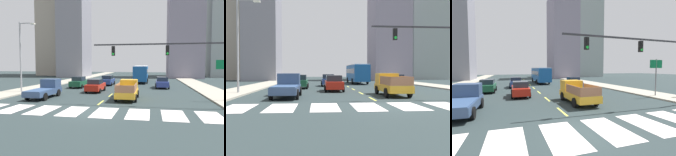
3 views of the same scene
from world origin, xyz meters
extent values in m
plane|color=#273334|center=(0.00, 0.00, 0.00)|extent=(160.00, 160.00, 0.00)
cube|color=#9E9887|center=(12.56, 18.00, 0.07)|extent=(3.77, 110.00, 0.15)
cube|color=#9E9887|center=(-12.56, 18.00, 0.07)|extent=(3.77, 110.00, 0.15)
cube|color=silver|center=(-6.36, 0.00, 0.00)|extent=(1.69, 3.53, 0.01)
cube|color=silver|center=(-3.81, 0.00, 0.00)|extent=(1.69, 3.53, 0.01)
cube|color=silver|center=(-1.27, 0.00, 0.00)|extent=(1.69, 3.53, 0.01)
cube|color=silver|center=(1.27, 0.00, 0.00)|extent=(1.69, 3.53, 0.01)
cube|color=silver|center=(3.81, 0.00, 0.00)|extent=(1.69, 3.53, 0.01)
cube|color=silver|center=(6.36, 0.00, 0.00)|extent=(1.69, 3.53, 0.01)
cube|color=silver|center=(8.90, 0.00, 0.00)|extent=(1.69, 3.53, 0.01)
cube|color=#D9D44A|center=(0.00, 4.00, 0.00)|extent=(0.16, 2.40, 0.01)
cube|color=#D9D44A|center=(0.00, 9.00, 0.00)|extent=(0.16, 2.40, 0.01)
cube|color=#D9D44A|center=(0.00, 14.00, 0.00)|extent=(0.16, 2.40, 0.01)
cube|color=#D9D44A|center=(0.00, 19.00, 0.00)|extent=(0.16, 2.40, 0.01)
cube|color=#D9D44A|center=(0.00, 24.00, 0.00)|extent=(0.16, 2.40, 0.01)
cube|color=#D9D44A|center=(0.00, 29.00, 0.00)|extent=(0.16, 2.40, 0.01)
cube|color=#D9D44A|center=(0.00, 34.00, 0.00)|extent=(0.16, 2.40, 0.01)
cube|color=#D9D44A|center=(0.00, 39.00, 0.00)|extent=(0.16, 2.40, 0.01)
cube|color=gold|center=(2.29, 6.34, 0.68)|extent=(1.96, 5.20, 0.56)
cube|color=gold|center=(2.29, 8.04, 1.46)|extent=(1.84, 1.60, 1.00)
cube|color=#19232D|center=(2.29, 8.48, 1.64)|extent=(1.72, 0.08, 0.56)
cube|color=gold|center=(2.29, 5.39, 0.99)|extent=(1.84, 3.30, 0.06)
cylinder|color=black|center=(1.31, 7.90, 0.40)|extent=(0.22, 0.80, 0.80)
cylinder|color=black|center=(3.27, 7.90, 0.40)|extent=(0.22, 0.80, 0.80)
cylinder|color=black|center=(1.31, 4.78, 0.40)|extent=(0.22, 0.80, 0.80)
cylinder|color=black|center=(3.27, 4.78, 0.40)|extent=(0.22, 0.80, 0.80)
cube|color=#916145|center=(1.39, 5.39, 1.37)|extent=(0.06, 3.17, 0.70)
cube|color=#916145|center=(3.20, 5.39, 1.37)|extent=(0.06, 3.17, 0.70)
cube|color=#916145|center=(2.29, 3.80, 1.37)|extent=(1.80, 0.06, 0.70)
cube|color=navy|center=(-6.76, 5.59, 0.68)|extent=(1.96, 5.20, 0.56)
cube|color=navy|center=(-6.76, 7.29, 1.46)|extent=(1.84, 1.60, 1.00)
cube|color=#19232D|center=(-6.76, 7.73, 1.64)|extent=(1.72, 0.08, 0.56)
cube|color=navy|center=(-6.76, 4.64, 0.99)|extent=(1.84, 3.30, 0.06)
cylinder|color=black|center=(-7.74, 7.15, 0.40)|extent=(0.22, 0.80, 0.80)
cylinder|color=black|center=(-5.78, 7.15, 0.40)|extent=(0.22, 0.80, 0.80)
cylinder|color=black|center=(-7.74, 4.03, 0.40)|extent=(0.22, 0.80, 0.80)
cylinder|color=black|center=(-5.78, 4.03, 0.40)|extent=(0.22, 0.80, 0.80)
cube|color=#175094|center=(2.69, 27.73, 1.85)|extent=(2.50, 10.80, 2.70)
cube|color=#19232D|center=(2.69, 27.73, 2.20)|extent=(2.52, 9.94, 0.80)
cube|color=silver|center=(2.69, 27.73, 3.26)|extent=(2.40, 10.37, 0.12)
cylinder|color=black|center=(1.44, 31.08, 0.50)|extent=(0.22, 1.00, 1.00)
cylinder|color=black|center=(3.94, 31.08, 0.50)|extent=(0.22, 1.00, 1.00)
cylinder|color=black|center=(1.44, 24.76, 0.50)|extent=(0.22, 1.00, 1.00)
cylinder|color=black|center=(3.94, 24.76, 0.50)|extent=(0.22, 1.00, 1.00)
cube|color=navy|center=(-2.73, 20.62, 0.70)|extent=(1.80, 4.40, 0.76)
cube|color=#1E2833|center=(-2.73, 20.47, 1.40)|extent=(1.58, 2.11, 0.64)
cylinder|color=black|center=(-3.63, 21.98, 0.32)|extent=(0.22, 0.64, 0.64)
cylinder|color=black|center=(-1.83, 21.98, 0.32)|extent=(0.22, 0.64, 0.64)
cylinder|color=black|center=(-3.63, 19.26, 0.32)|extent=(0.22, 0.64, 0.64)
cylinder|color=black|center=(-1.83, 19.26, 0.32)|extent=(0.22, 0.64, 0.64)
cube|color=#194F31|center=(-6.43, 16.22, 0.70)|extent=(1.80, 4.40, 0.76)
cube|color=#1E2833|center=(-6.43, 16.07, 1.40)|extent=(1.58, 2.11, 0.64)
cylinder|color=black|center=(-7.33, 17.58, 0.32)|extent=(0.22, 0.64, 0.64)
cylinder|color=black|center=(-5.53, 17.58, 0.32)|extent=(0.22, 0.64, 0.64)
cylinder|color=black|center=(-7.33, 14.86, 0.32)|extent=(0.22, 0.64, 0.64)
cylinder|color=black|center=(-5.53, 14.86, 0.32)|extent=(0.22, 0.64, 0.64)
cube|color=#B51F12|center=(-2.51, 11.56, 0.70)|extent=(1.80, 4.40, 0.76)
cube|color=#1E2833|center=(-2.51, 11.41, 1.40)|extent=(1.58, 2.11, 0.64)
cylinder|color=black|center=(-3.41, 12.92, 0.32)|extent=(0.22, 0.64, 0.64)
cylinder|color=black|center=(-1.61, 12.92, 0.32)|extent=(0.22, 0.64, 0.64)
cylinder|color=black|center=(-3.41, 10.20, 0.32)|extent=(0.22, 0.64, 0.64)
cylinder|color=black|center=(-1.61, 10.20, 0.32)|extent=(0.22, 0.64, 0.64)
cube|color=navy|center=(6.35, 17.73, 0.70)|extent=(1.80, 4.40, 0.76)
cube|color=#1E2833|center=(6.35, 17.58, 1.40)|extent=(1.58, 2.11, 0.64)
cylinder|color=black|center=(5.45, 19.10, 0.32)|extent=(0.22, 0.64, 0.64)
cylinder|color=black|center=(7.25, 19.10, 0.32)|extent=(0.22, 0.64, 0.64)
cylinder|color=black|center=(5.45, 16.37, 0.32)|extent=(0.22, 0.64, 0.64)
cylinder|color=black|center=(7.25, 16.37, 0.32)|extent=(0.22, 0.64, 0.64)
cube|color=#2D2D33|center=(5.47, 2.92, 5.40)|extent=(11.60, 0.12, 0.12)
cube|color=black|center=(6.05, 2.92, 4.85)|extent=(0.28, 0.24, 0.84)
cylinder|color=black|center=(6.05, 2.79, 5.11)|extent=(0.20, 0.04, 0.20)
cylinder|color=black|center=(6.05, 2.79, 4.85)|extent=(0.20, 0.04, 0.20)
cylinder|color=green|center=(6.05, 2.79, 4.59)|extent=(0.20, 0.04, 0.20)
cube|color=black|center=(1.41, 2.92, 4.85)|extent=(0.28, 0.24, 0.84)
cylinder|color=black|center=(1.41, 2.79, 5.11)|extent=(0.20, 0.04, 0.20)
cylinder|color=black|center=(1.41, 2.79, 4.85)|extent=(0.20, 0.04, 0.20)
cylinder|color=green|center=(1.41, 2.79, 4.59)|extent=(0.20, 0.04, 0.20)
cylinder|color=gray|center=(-11.70, 9.04, 4.50)|extent=(0.20, 0.20, 9.00)
cube|color=gray|center=(-10.80, 9.04, 8.80)|extent=(1.80, 0.10, 0.10)
cube|color=silver|center=(-9.90, 9.04, 8.70)|extent=(0.60, 0.28, 0.16)
cube|color=gray|center=(13.25, 44.30, 13.27)|extent=(8.58, 9.91, 26.54)
cube|color=#A59A89|center=(-25.89, 51.23, 14.39)|extent=(10.70, 9.91, 28.77)
camera|label=1|loc=(4.76, -15.80, 3.73)|focal=34.39mm
camera|label=2|loc=(-4.23, -14.33, 2.14)|focal=38.68mm
camera|label=3|loc=(-3.54, -6.93, 3.16)|focal=25.51mm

